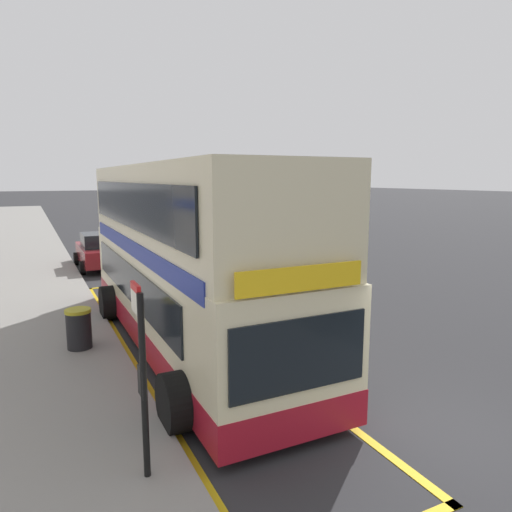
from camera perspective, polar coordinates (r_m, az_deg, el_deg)
name	(u,v)px	position (r m, az deg, el deg)	size (l,w,h in m)	color
ground_plane	(114,233)	(37.08, -17.03, 2.76)	(260.00, 260.00, 0.00)	#28282B
pavement_near	(10,237)	(36.63, -27.89, 2.10)	(6.00, 76.00, 0.14)	gray
double_decker_bus	(185,263)	(11.46, -8.73, -0.83)	(3.28, 10.77, 4.40)	beige
bus_bay_markings	(182,343)	(12.01, -9.08, -10.53)	(2.86, 14.51, 0.01)	gold
bus_stop_sign	(142,365)	(6.43, -13.84, -12.86)	(0.09, 0.51, 2.60)	black
parked_car_grey_far	(131,207)	(55.69, -15.13, 5.80)	(2.09, 4.20, 1.62)	slate
parked_car_maroon_distant	(100,251)	(22.55, -18.55, 0.61)	(2.09, 4.20, 1.62)	maroon
parked_car_grey_kerbside	(224,244)	(23.66, -3.95, 1.48)	(2.09, 4.20, 1.62)	slate
litter_bin	(79,328)	(11.80, -20.88, -8.30)	(0.59, 0.59, 0.95)	black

